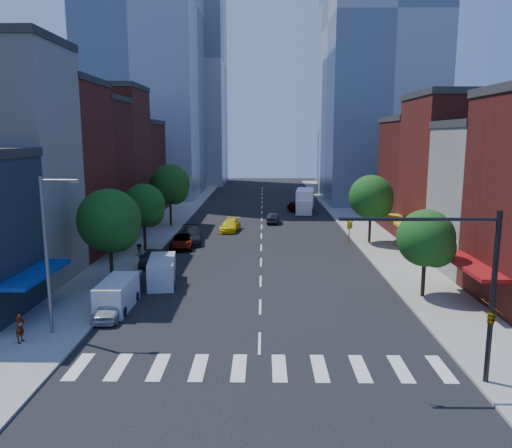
{
  "coord_description": "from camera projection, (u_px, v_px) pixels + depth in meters",
  "views": [
    {
      "loc": [
        0.17,
        -26.09,
        11.34
      ],
      "look_at": [
        -0.33,
        9.77,
        5.0
      ],
      "focal_mm": 35.0,
      "sensor_mm": 36.0,
      "label": 1
    }
  ],
  "objects": [
    {
      "name": "bldg_left_2",
      "position": [
        38.0,
        172.0,
        46.75
      ],
      "size": [
        12.0,
        9.0,
        16.0
      ],
      "primitive_type": "cube",
      "color": "maroon",
      "rests_on": "ground"
    },
    {
      "name": "tower_nw",
      "position": [
        142.0,
        4.0,
        90.8
      ],
      "size": [
        20.0,
        22.0,
        70.0
      ],
      "primitive_type": "cube",
      "color": "#8C99A8",
      "rests_on": "ground"
    },
    {
      "name": "parked_car_front",
      "position": [
        111.0,
        307.0,
        31.49
      ],
      "size": [
        1.62,
        3.99,
        1.36
      ],
      "primitive_type": "imported",
      "rotation": [
        0.0,
        0.0,
        0.0
      ],
      "color": "#B4B5B9",
      "rests_on": "ground"
    },
    {
      "name": "crosswalk",
      "position": [
        259.0,
        368.0,
        24.71
      ],
      "size": [
        19.0,
        3.0,
        0.01
      ],
      "primitive_type": "cube",
      "color": "silver",
      "rests_on": "ground"
    },
    {
      "name": "tree_left_near",
      "position": [
        111.0,
        223.0,
        37.73
      ],
      "size": [
        4.8,
        4.8,
        7.3
      ],
      "color": "black",
      "rests_on": "sidewalk_left"
    },
    {
      "name": "parked_car_second",
      "position": [
        154.0,
        258.0,
        44.06
      ],
      "size": [
        1.84,
        4.22,
        1.35
      ],
      "primitive_type": "imported",
      "rotation": [
        0.0,
        0.0,
        -0.1
      ],
      "color": "black",
      "rests_on": "ground"
    },
    {
      "name": "cargo_van_far",
      "position": [
        162.0,
        272.0,
        38.44
      ],
      "size": [
        2.59,
        5.06,
        2.06
      ],
      "rotation": [
        0.0,
        0.0,
        0.14
      ],
      "color": "silver",
      "rests_on": "ground"
    },
    {
      "name": "cargo_van_near",
      "position": [
        117.0,
        295.0,
        32.96
      ],
      "size": [
        1.92,
        4.65,
        1.98
      ],
      "rotation": [
        0.0,
        0.0,
        -0.0
      ],
      "color": "white",
      "rests_on": "ground"
    },
    {
      "name": "tree_left_mid",
      "position": [
        145.0,
        207.0,
        48.62
      ],
      "size": [
        4.2,
        4.2,
        6.65
      ],
      "color": "black",
      "rests_on": "sidewalk_left"
    },
    {
      "name": "tree_right_far",
      "position": [
        373.0,
        199.0,
        52.18
      ],
      "size": [
        4.6,
        4.6,
        7.2
      ],
      "color": "black",
      "rests_on": "sidewalk_right"
    },
    {
      "name": "tree_left_far",
      "position": [
        171.0,
        186.0,
        62.29
      ],
      "size": [
        5.0,
        5.0,
        7.75
      ],
      "color": "black",
      "rests_on": "sidewalk_left"
    },
    {
      "name": "box_truck",
      "position": [
        305.0,
        202.0,
        75.13
      ],
      "size": [
        3.37,
        8.57,
        3.36
      ],
      "rotation": [
        0.0,
        0.0,
        -0.12
      ],
      "color": "white",
      "rests_on": "ground"
    },
    {
      "name": "traffic_car_far",
      "position": [
        294.0,
        206.0,
        76.66
      ],
      "size": [
        2.03,
        4.35,
        1.44
      ],
      "primitive_type": "imported",
      "rotation": [
        0.0,
        0.0,
        3.22
      ],
      "color": "#999999",
      "rests_on": "ground"
    },
    {
      "name": "taxi",
      "position": [
        230.0,
        225.0,
        60.2
      ],
      "size": [
        2.57,
        5.06,
        1.41
      ],
      "primitive_type": "imported",
      "rotation": [
        0.0,
        0.0,
        -0.13
      ],
      "color": "yellow",
      "rests_on": "ground"
    },
    {
      "name": "traffic_car_oncoming",
      "position": [
        273.0,
        218.0,
        65.63
      ],
      "size": [
        1.79,
        4.09,
        1.31
      ],
      "primitive_type": "imported",
      "rotation": [
        0.0,
        0.0,
        3.04
      ],
      "color": "black",
      "rests_on": "ground"
    },
    {
      "name": "traffic_signal",
      "position": [
        480.0,
        298.0,
        22.38
      ],
      "size": [
        7.24,
        2.24,
        8.0
      ],
      "color": "black",
      "rests_on": "sidewalk_right"
    },
    {
      "name": "bldg_left_3",
      "position": [
        72.0,
        171.0,
        55.21
      ],
      "size": [
        12.0,
        8.0,
        15.0
      ],
      "primitive_type": "cube",
      "color": "#4D1613",
      "rests_on": "ground"
    },
    {
      "name": "pedestrian_far",
      "position": [
        139.0,
        255.0,
        43.67
      ],
      "size": [
        0.84,
        1.01,
        1.91
      ],
      "primitive_type": "imported",
      "rotation": [
        0.0,
        0.0,
        -1.7
      ],
      "color": "#999999",
      "rests_on": "sidewalk_left"
    },
    {
      "name": "bldg_left_4",
      "position": [
        97.0,
        159.0,
        63.4
      ],
      "size": [
        12.0,
        9.0,
        17.0
      ],
      "primitive_type": "cube",
      "color": "maroon",
      "rests_on": "ground"
    },
    {
      "name": "tower_ne",
      "position": [
        382.0,
        23.0,
        83.21
      ],
      "size": [
        18.0,
        20.0,
        60.0
      ],
      "primitive_type": "cube",
      "color": "#9EA5AD",
      "rests_on": "ground"
    },
    {
      "name": "bldg_left_5",
      "position": [
        119.0,
        169.0,
        73.11
      ],
      "size": [
        12.0,
        10.0,
        13.0
      ],
      "primitive_type": "cube",
      "color": "#4D1613",
      "rests_on": "ground"
    },
    {
      "name": "pedestrian_near",
      "position": [
        20.0,
        327.0,
        27.29
      ],
      "size": [
        0.49,
        0.69,
        1.8
      ],
      "primitive_type": "imported",
      "rotation": [
        0.0,
        0.0,
        1.48
      ],
      "color": "#999999",
      "rests_on": "sidewalk_left"
    },
    {
      "name": "parked_car_third",
      "position": [
        182.0,
        241.0,
        51.14
      ],
      "size": [
        2.46,
        5.01,
        1.37
      ],
      "primitive_type": "imported",
      "rotation": [
        0.0,
        0.0,
        0.04
      ],
      "color": "#999999",
      "rests_on": "ground"
    },
    {
      "name": "ground",
      "position": [
        260.0,
        343.0,
        27.67
      ],
      "size": [
        220.0,
        220.0,
        0.0
      ],
      "primitive_type": "plane",
      "color": "black",
      "rests_on": "ground"
    },
    {
      "name": "tower_far_w",
      "position": [
        186.0,
        64.0,
        116.58
      ],
      "size": [
        18.0,
        18.0,
        56.0
      ],
      "primitive_type": "cube",
      "color": "#9EA5AD",
      "rests_on": "ground"
    },
    {
      "name": "sidewalk_left",
      "position": [
        169.0,
        221.0,
        67.21
      ],
      "size": [
        5.0,
        120.0,
        0.15
      ],
      "primitive_type": "cube",
      "color": "gray",
      "rests_on": "ground"
    },
    {
      "name": "parked_car_rear",
      "position": [
        191.0,
        236.0,
        53.46
      ],
      "size": [
        2.88,
        5.84,
        1.63
      ],
      "primitive_type": "imported",
      "rotation": [
        0.0,
        0.0,
        0.11
      ],
      "color": "black",
      "rests_on": "ground"
    },
    {
      "name": "bldg_right_2",
      "position": [
        472.0,
        175.0,
        49.7
      ],
      "size": [
        12.0,
        10.0,
        15.0
      ],
      "primitive_type": "cube",
      "color": "maroon",
      "rests_on": "ground"
    },
    {
      "name": "tree_right_near",
      "position": [
        428.0,
        241.0,
        34.58
      ],
      "size": [
        4.0,
        4.0,
        6.2
      ],
      "color": "black",
      "rests_on": "sidewalk_right"
    },
    {
      "name": "bldg_right_3",
      "position": [
        437.0,
        177.0,
        59.72
      ],
      "size": [
        12.0,
        10.0,
        13.0
      ],
      "primitive_type": "cube",
      "color": "#4D1613",
      "rests_on": "ground"
    },
    {
      "name": "sidewalk_right",
      "position": [
        355.0,
        221.0,
        66.87
      ],
      "size": [
        5.0,
        120.0,
        0.15
      ],
      "primitive_type": "cube",
      "color": "gray",
      "rests_on": "ground"
    },
    {
      "name": "streetlight",
      "position": [
        49.0,
        246.0,
        27.9
      ],
      "size": [
        2.25,
        0.25,
        9.0
      ],
      "color": "slate",
      "rests_on": "sidewalk_left"
    }
  ]
}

